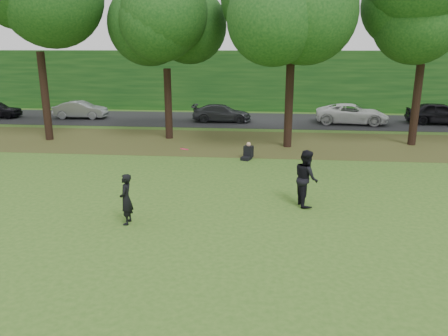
% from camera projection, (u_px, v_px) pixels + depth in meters
% --- Properties ---
extents(ground, '(120.00, 120.00, 0.00)m').
position_uv_depth(ground, '(166.00, 237.00, 12.75)').
color(ground, '#325D1D').
rests_on(ground, ground).
extents(leaf_litter, '(60.00, 7.00, 0.01)m').
position_uv_depth(leaf_litter, '(217.00, 142.00, 25.20)').
color(leaf_litter, '#51371D').
rests_on(leaf_litter, ground).
extents(street, '(70.00, 7.00, 0.02)m').
position_uv_depth(street, '(229.00, 120.00, 32.87)').
color(street, black).
rests_on(street, ground).
extents(far_hedge, '(70.00, 3.00, 5.00)m').
position_uv_depth(far_hedge, '(235.00, 80.00, 37.94)').
color(far_hedge, '#113D13').
rests_on(far_hedge, ground).
extents(player_left, '(0.41, 0.61, 1.62)m').
position_uv_depth(player_left, '(126.00, 199.00, 13.51)').
color(player_left, black).
rests_on(player_left, ground).
extents(player_right, '(0.95, 1.11, 1.98)m').
position_uv_depth(player_right, '(306.00, 178.00, 15.06)').
color(player_right, black).
rests_on(player_right, ground).
extents(parked_cars, '(37.29, 3.02, 1.52)m').
position_uv_depth(parked_cars, '(256.00, 112.00, 31.84)').
color(parked_cars, black).
rests_on(parked_cars, street).
extents(frisbee, '(0.35, 0.35, 0.09)m').
position_uv_depth(frisbee, '(184.00, 149.00, 13.96)').
color(frisbee, '#E8134A').
rests_on(frisbee, ground).
extents(seated_person, '(0.63, 0.83, 0.83)m').
position_uv_depth(seated_person, '(248.00, 153.00, 21.47)').
color(seated_person, black).
rests_on(seated_person, ground).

